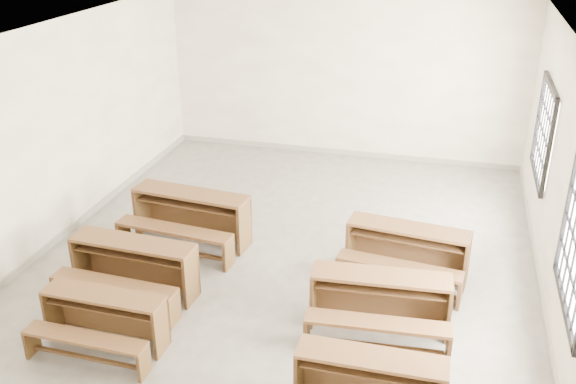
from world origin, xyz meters
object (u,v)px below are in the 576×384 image
(desk_set_0, at_px, (103,316))
(desk_set_3, at_px, (370,382))
(desk_set_5, at_px, (407,249))
(desk_set_2, at_px, (190,214))
(desk_set_4, at_px, (380,299))
(desk_set_1, at_px, (132,264))

(desk_set_0, height_order, desk_set_3, desk_set_3)
(desk_set_0, relative_size, desk_set_5, 0.84)
(desk_set_2, xyz_separation_m, desk_set_4, (3.04, -1.47, -0.04))
(desk_set_4, relative_size, desk_set_5, 0.98)
(desk_set_0, xyz_separation_m, desk_set_2, (-0.01, 2.55, 0.09))
(desk_set_0, distance_m, desk_set_5, 4.01)
(desk_set_4, bearing_deg, desk_set_2, 149.80)
(desk_set_3, bearing_deg, desk_set_1, 156.76)
(desk_set_1, bearing_deg, desk_set_5, 24.44)
(desk_set_4, bearing_deg, desk_set_1, 176.23)
(desk_set_2, bearing_deg, desk_set_4, -20.11)
(desk_set_2, height_order, desk_set_3, desk_set_2)
(desk_set_0, relative_size, desk_set_1, 0.86)
(desk_set_1, distance_m, desk_set_4, 3.20)
(desk_set_2, distance_m, desk_set_3, 4.25)
(desk_set_1, bearing_deg, desk_set_2, 86.54)
(desk_set_3, relative_size, desk_set_5, 0.87)
(desk_set_0, height_order, desk_set_1, desk_set_1)
(desk_set_1, height_order, desk_set_2, desk_set_2)
(desk_set_4, xyz_separation_m, desk_set_5, (0.19, 1.31, -0.00))
(desk_set_0, xyz_separation_m, desk_set_1, (-0.17, 1.05, 0.06))
(desk_set_3, height_order, desk_set_5, desk_set_5)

